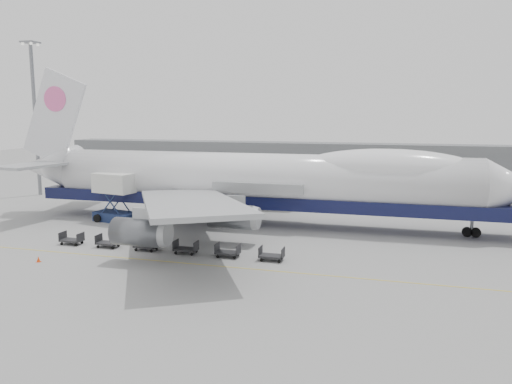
% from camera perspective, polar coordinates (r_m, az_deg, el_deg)
% --- Properties ---
extents(ground, '(260.00, 260.00, 0.00)m').
position_cam_1_polar(ground, '(51.76, -3.49, -6.42)').
color(ground, gray).
rests_on(ground, ground).
extents(apron_line, '(60.00, 0.15, 0.01)m').
position_cam_1_polar(apron_line, '(46.37, -5.96, -8.28)').
color(apron_line, gold).
rests_on(apron_line, ground).
extents(hangar, '(110.00, 8.00, 7.00)m').
position_cam_1_polar(hangar, '(120.50, 3.02, 4.04)').
color(hangar, slate).
rests_on(hangar, ground).
extents(floodlight_mast, '(2.40, 2.40, 25.43)m').
position_cam_1_polar(floodlight_mast, '(92.13, -23.96, 8.51)').
color(floodlight_mast, slate).
rests_on(floodlight_mast, ground).
extents(airliner, '(67.00, 55.30, 19.98)m').
position_cam_1_polar(airliner, '(61.73, 0.71, 1.41)').
color(airliner, white).
rests_on(airliner, ground).
extents(catering_truck, '(6.03, 4.64, 6.24)m').
position_cam_1_polar(catering_truck, '(66.22, -15.79, -0.30)').
color(catering_truck, navy).
rests_on(catering_truck, ground).
extents(traffic_cone, '(0.37, 0.37, 0.55)m').
position_cam_1_polar(traffic_cone, '(51.14, -23.60, -7.06)').
color(traffic_cone, '#F3420C').
rests_on(traffic_cone, ground).
extents(dolly_0, '(2.30, 1.35, 1.30)m').
position_cam_1_polar(dolly_0, '(56.49, -20.31, -5.11)').
color(dolly_0, '#2D2D30').
rests_on(dolly_0, ground).
extents(dolly_1, '(2.30, 1.35, 1.30)m').
position_cam_1_polar(dolly_1, '(54.07, -16.55, -5.53)').
color(dolly_1, '#2D2D30').
rests_on(dolly_1, ground).
extents(dolly_2, '(2.30, 1.35, 1.30)m').
position_cam_1_polar(dolly_2, '(51.91, -12.45, -5.97)').
color(dolly_2, '#2D2D30').
rests_on(dolly_2, ground).
extents(dolly_3, '(2.30, 1.35, 1.30)m').
position_cam_1_polar(dolly_3, '(50.04, -8.01, -6.40)').
color(dolly_3, '#2D2D30').
rests_on(dolly_3, ground).
extents(dolly_4, '(2.30, 1.35, 1.30)m').
position_cam_1_polar(dolly_4, '(48.49, -3.25, -6.83)').
color(dolly_4, '#2D2D30').
rests_on(dolly_4, ground).
extents(dolly_5, '(2.30, 1.35, 1.30)m').
position_cam_1_polar(dolly_5, '(47.29, 1.80, -7.23)').
color(dolly_5, '#2D2D30').
rests_on(dolly_5, ground).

